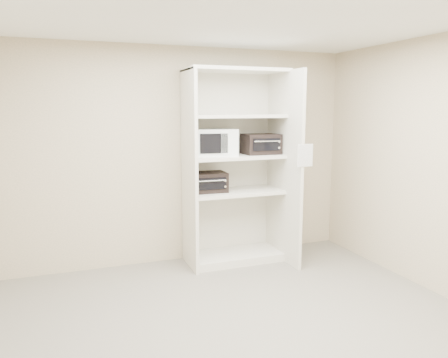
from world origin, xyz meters
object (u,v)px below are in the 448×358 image
object	(u,v)px
toaster_oven_upper	(261,144)
toaster_oven_lower	(208,182)
shelving_unit	(238,174)
microwave	(213,142)

from	to	relation	value
toaster_oven_upper	toaster_oven_lower	xyz separation A→B (m)	(-0.69, 0.05, -0.46)
shelving_unit	microwave	world-z (taller)	shelving_unit
microwave	toaster_oven_lower	bearing A→B (deg)	-163.09
toaster_oven_lower	microwave	bearing A→B (deg)	11.88
microwave	toaster_oven_upper	world-z (taller)	microwave
shelving_unit	toaster_oven_lower	xyz separation A→B (m)	(-0.39, 0.04, -0.09)
shelving_unit	toaster_oven_upper	xyz separation A→B (m)	(0.30, -0.01, 0.37)
toaster_oven_lower	shelving_unit	bearing A→B (deg)	-2.91
microwave	toaster_oven_lower	size ratio (longest dim) A/B	1.25
shelving_unit	toaster_oven_upper	distance (m)	0.47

